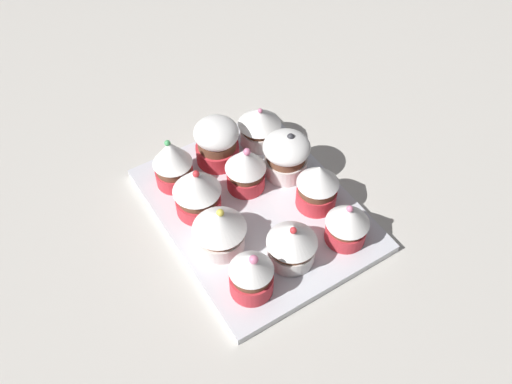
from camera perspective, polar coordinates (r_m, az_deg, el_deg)
ground_plane at (r=76.85cm, az=0.00°, el=-2.73°), size 180.00×180.00×3.00cm
baking_tray at (r=75.19cm, az=0.00°, el=-1.76°), size 30.63×24.09×1.20cm
cupcake_0 at (r=75.50cm, az=-8.60°, el=3.04°), size 5.41×5.41×7.94cm
cupcake_1 at (r=71.74cm, az=-6.12°, el=0.23°), size 6.36×6.36×8.02cm
cupcake_2 at (r=68.33cm, az=-3.79°, el=-3.79°), size 6.81×6.81×6.85cm
cupcake_3 at (r=64.51cm, az=-0.49°, el=-8.30°), size 5.29×5.29×7.47cm
cupcake_4 at (r=78.08cm, az=-3.94°, el=5.28°), size 6.34×6.34×7.18cm
cupcake_5 at (r=74.31cm, az=-1.08°, el=2.53°), size 5.60×5.60×7.45cm
cupcake_6 at (r=67.22cm, az=3.73°, el=-5.11°), size 6.31×6.31×6.93cm
cupcake_7 at (r=80.62cm, az=0.37°, el=6.93°), size 6.29×6.29×6.69cm
cupcake_8 at (r=76.28cm, az=3.14°, el=3.86°), size 6.55×6.55×7.08cm
cupcake_9 at (r=72.68cm, az=6.36°, el=0.68°), size 5.59×5.59×7.24cm
cupcake_10 at (r=69.80cm, az=9.42°, el=-3.05°), size 5.55×5.55×6.86cm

